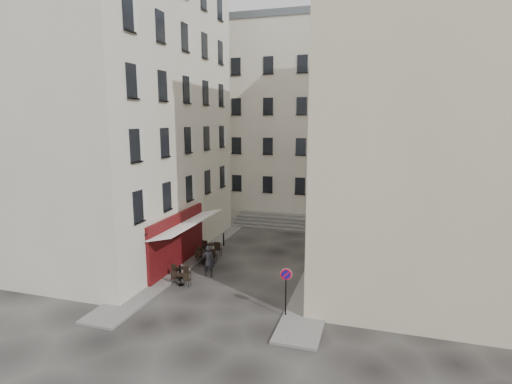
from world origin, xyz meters
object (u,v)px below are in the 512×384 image
at_px(no_parking_sign, 286,283).
at_px(bistro_table_a, 181,279).
at_px(bistro_table_b, 181,272).
at_px(pedestrian, 208,261).

xyz_separation_m(no_parking_sign, bistro_table_a, (-6.50, 1.93, -1.31)).
xyz_separation_m(no_parking_sign, bistro_table_b, (-6.97, 2.87, -1.30)).
distance_m(no_parking_sign, bistro_table_a, 6.90).
relative_size(bistro_table_a, pedestrian, 0.60).
bearing_deg(no_parking_sign, pedestrian, 129.16).
relative_size(no_parking_sign, pedestrian, 1.25).
distance_m(bistro_table_b, pedestrian, 1.70).
bearing_deg(pedestrian, no_parking_sign, 137.73).
height_order(no_parking_sign, bistro_table_b, no_parking_sign).
distance_m(no_parking_sign, pedestrian, 6.67).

